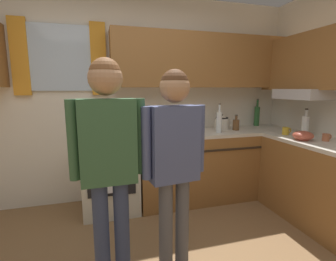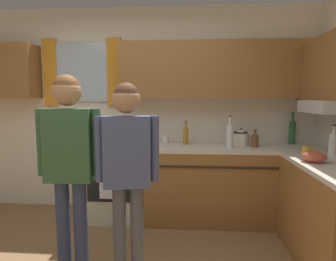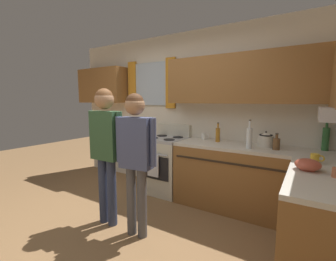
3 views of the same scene
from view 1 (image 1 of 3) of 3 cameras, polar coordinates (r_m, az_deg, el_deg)
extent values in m
cube|color=silver|center=(3.25, -11.24, 6.99)|extent=(4.60, 0.10, 2.60)
cube|color=silver|center=(3.21, -23.71, 15.19)|extent=(0.67, 0.03, 0.75)
cube|color=orange|center=(3.28, -31.31, 14.48)|extent=(0.18, 0.04, 0.85)
cube|color=orange|center=(3.17, -15.87, 15.70)|extent=(0.18, 0.04, 0.85)
cube|color=brown|center=(3.33, 8.67, 15.65)|extent=(2.41, 0.32, 0.67)
cube|color=brown|center=(3.39, 30.35, 13.60)|extent=(0.32, 1.32, 0.64)
cube|color=#B7B7BC|center=(3.34, 28.97, 7.42)|extent=(0.40, 0.60, 0.12)
cube|color=brown|center=(3.40, 11.29, -7.85)|extent=(2.13, 0.62, 0.86)
cube|color=beige|center=(3.29, 11.55, -0.35)|extent=(2.13, 0.62, 0.04)
cube|color=brown|center=(3.16, 31.70, -10.53)|extent=(0.62, 1.19, 0.86)
cube|color=beige|center=(3.04, 32.46, -2.51)|extent=(0.62, 1.19, 0.04)
cube|color=#2D2319|center=(3.05, 14.15, -4.31)|extent=(2.01, 0.01, 0.02)
cube|color=beige|center=(3.05, -13.25, -9.98)|extent=(0.63, 0.62, 0.86)
cube|color=black|center=(2.74, -12.97, -11.18)|extent=(0.51, 0.01, 0.36)
cylinder|color=#ADADB2|center=(2.64, -13.13, -6.91)|extent=(0.51, 0.02, 0.02)
cube|color=#ADADB2|center=(2.93, -13.59, -1.66)|extent=(0.63, 0.62, 0.04)
cube|color=beige|center=(3.18, -13.88, 1.40)|extent=(0.63, 0.08, 0.20)
cylinder|color=black|center=(2.79, -16.72, -1.84)|extent=(0.17, 0.17, 0.01)
cylinder|color=black|center=(2.80, -10.28, -1.54)|extent=(0.17, 0.17, 0.01)
cylinder|color=black|center=(3.06, -16.66, -0.85)|extent=(0.17, 0.17, 0.01)
cylinder|color=black|center=(3.07, -10.79, -0.57)|extent=(0.17, 0.17, 0.01)
cube|color=silver|center=(2.69, -12.97, -10.64)|extent=(0.20, 0.02, 0.34)
cylinder|color=#2D6633|center=(3.86, 19.99, 3.13)|extent=(0.08, 0.08, 0.28)
cylinder|color=#2D6633|center=(3.85, 20.16, 5.93)|extent=(0.03, 0.03, 0.10)
cylinder|color=#3F382D|center=(3.84, 20.21, 6.78)|extent=(0.03, 0.03, 0.02)
cylinder|color=#B27223|center=(3.16, 1.74, 1.63)|extent=(0.06, 0.06, 0.20)
cylinder|color=#B27223|center=(3.14, 1.76, 4.07)|extent=(0.02, 0.02, 0.07)
cylinder|color=#3F382D|center=(3.14, 1.76, 4.85)|extent=(0.03, 0.03, 0.02)
cylinder|color=brown|center=(3.37, 15.55, 1.28)|extent=(0.08, 0.08, 0.14)
cylinder|color=brown|center=(3.36, 15.63, 2.87)|extent=(0.03, 0.03, 0.05)
cylinder|color=#3F382D|center=(3.35, 15.65, 3.42)|extent=(0.04, 0.04, 0.02)
cylinder|color=white|center=(3.36, 29.33, 1.03)|extent=(0.08, 0.08, 0.22)
cylinder|color=white|center=(3.34, 29.54, 3.55)|extent=(0.03, 0.03, 0.08)
cylinder|color=#3F382D|center=(3.34, 29.61, 4.34)|extent=(0.03, 0.03, 0.02)
cylinder|color=silver|center=(3.13, 11.82, 1.90)|extent=(0.07, 0.07, 0.26)
cylinder|color=silver|center=(3.11, 11.93, 5.11)|extent=(0.03, 0.03, 0.09)
cylinder|color=#3F382D|center=(3.10, 11.97, 6.09)|extent=(0.03, 0.03, 0.02)
cylinder|color=white|center=(3.20, -3.36, 0.78)|extent=(0.08, 0.08, 0.09)
torus|color=white|center=(3.21, -2.45, 0.90)|extent=(0.07, 0.01, 0.07)
cylinder|color=#B76642|center=(3.06, 32.89, -1.35)|extent=(0.07, 0.07, 0.08)
torus|color=#B76642|center=(3.10, 33.46, -1.23)|extent=(0.06, 0.01, 0.06)
cylinder|color=gold|center=(3.25, 25.72, -0.09)|extent=(0.08, 0.08, 0.09)
torus|color=gold|center=(3.28, 26.38, 0.03)|extent=(0.06, 0.01, 0.06)
cylinder|color=silver|center=(3.40, 12.46, 1.48)|extent=(0.20, 0.20, 0.14)
cone|color=silver|center=(3.39, 12.51, 3.07)|extent=(0.18, 0.18, 0.05)
sphere|color=black|center=(3.39, 12.53, 3.58)|extent=(0.02, 0.02, 0.02)
cone|color=silver|center=(3.46, 14.37, 2.01)|extent=(0.09, 0.04, 0.07)
torus|color=black|center=(3.39, 12.51, 2.90)|extent=(0.17, 0.17, 0.02)
cylinder|color=#B24C38|center=(2.99, 28.90, -1.70)|extent=(0.11, 0.11, 0.03)
ellipsoid|color=#B24C38|center=(2.99, 28.95, -1.04)|extent=(0.21, 0.21, 0.10)
cylinder|color=#2D3856|center=(1.96, -10.65, -22.61)|extent=(0.11, 0.11, 0.81)
cylinder|color=#2D3856|center=(1.95, -15.19, -22.94)|extent=(0.11, 0.11, 0.81)
cube|color=#335938|center=(1.69, -13.80, -2.56)|extent=(0.38, 0.17, 0.57)
cylinder|color=#335938|center=(1.71, -6.45, -1.39)|extent=(0.07, 0.07, 0.53)
cylinder|color=#335938|center=(1.68, -21.33, -2.18)|extent=(0.07, 0.07, 0.53)
sphere|color=#A87A56|center=(1.65, -14.40, 11.75)|extent=(0.22, 0.22, 0.22)
sphere|color=brown|center=(1.65, -14.44, 12.71)|extent=(0.20, 0.20, 0.20)
cylinder|color=#4C4C51|center=(2.04, 3.29, -21.41)|extent=(0.10, 0.10, 0.78)
cylinder|color=#4C4C51|center=(2.00, -0.53, -22.25)|extent=(0.10, 0.10, 0.78)
cube|color=#47517A|center=(1.76, 1.50, -3.15)|extent=(0.37, 0.20, 0.55)
cylinder|color=#47517A|center=(1.86, 7.48, -1.88)|extent=(0.07, 0.07, 0.51)
cylinder|color=#47517A|center=(1.68, -5.10, -3.05)|extent=(0.07, 0.07, 0.51)
sphere|color=#A87A56|center=(1.72, 1.56, 10.02)|extent=(0.21, 0.21, 0.21)
sphere|color=#4C2D19|center=(1.72, 1.57, 10.91)|extent=(0.20, 0.20, 0.20)
camera|label=2|loc=(1.11, 100.84, -1.07)|focal=30.65mm
camera|label=3|loc=(2.10, 80.24, 3.23)|focal=24.42mm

